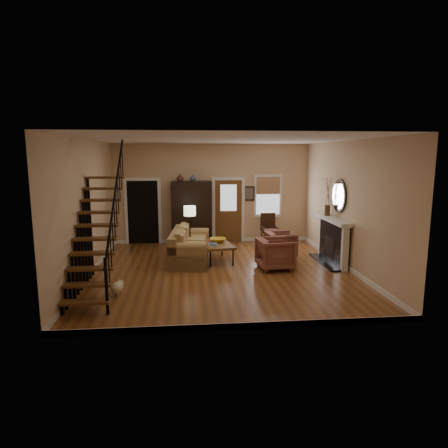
{
  "coord_description": "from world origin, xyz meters",
  "views": [
    {
      "loc": [
        -0.9,
        -9.81,
        2.92
      ],
      "look_at": [
        0.1,
        0.4,
        1.15
      ],
      "focal_mm": 32.0,
      "sensor_mm": 36.0,
      "label": 1
    }
  ],
  "objects": [
    {
      "name": "floor_lamp",
      "position": [
        -0.77,
        1.59,
        0.74
      ],
      "size": [
        0.41,
        0.41,
        1.49
      ],
      "primitive_type": null,
      "rotation": [
        0.0,
        0.0,
        -0.24
      ],
      "color": "black",
      "rests_on": "ground"
    },
    {
      "name": "armchair_left",
      "position": [
        1.41,
        0.07,
        0.4
      ],
      "size": [
        0.96,
        0.93,
        0.81
      ],
      "primitive_type": "imported",
      "rotation": [
        0.0,
        0.0,
        1.66
      ],
      "color": "maroon",
      "rests_on": "ground"
    },
    {
      "name": "books",
      "position": [
        -0.17,
        0.69,
        0.54
      ],
      "size": [
        0.24,
        0.33,
        0.06
      ],
      "primitive_type": null,
      "color": "beige",
      "rests_on": "coffee_table"
    },
    {
      "name": "sofa",
      "position": [
        -0.78,
        1.09,
        0.43
      ],
      "size": [
        1.17,
        2.36,
        0.85
      ],
      "primitive_type": null,
      "rotation": [
        0.0,
        0.0,
        -0.08
      ],
      "color": "#9A7B46",
      "rests_on": "ground"
    },
    {
      "name": "coffee_table",
      "position": [
        -0.05,
        0.99,
        0.25
      ],
      "size": [
        0.98,
        1.43,
        0.51
      ],
      "primitive_type": null,
      "rotation": [
        0.0,
        0.0,
        0.17
      ],
      "color": "brown",
      "rests_on": "ground"
    },
    {
      "name": "bowl",
      "position": [
        0.0,
        1.14,
        0.56
      ],
      "size": [
        0.45,
        0.45,
        0.11
      ],
      "primitive_type": "imported",
      "color": "gold",
      "rests_on": "coffee_table"
    },
    {
      "name": "vase_b",
      "position": [
        -0.65,
        3.05,
        2.21
      ],
      "size": [
        0.2,
        0.2,
        0.21
      ],
      "primitive_type": "imported",
      "color": "#334C60",
      "rests_on": "armoire"
    },
    {
      "name": "staircase",
      "position": [
        -2.78,
        -1.3,
        1.6
      ],
      "size": [
        0.94,
        2.8,
        3.2
      ],
      "primitive_type": null,
      "color": "brown",
      "rests_on": "ground"
    },
    {
      "name": "vase_a",
      "position": [
        -1.05,
        3.05,
        2.22
      ],
      "size": [
        0.24,
        0.24,
        0.25
      ],
      "primitive_type": "imported",
      "color": "#4C2619",
      "rests_on": "armoire"
    },
    {
      "name": "room",
      "position": [
        -0.41,
        1.76,
        1.51
      ],
      "size": [
        7.0,
        7.33,
        3.3
      ],
      "color": "brown",
      "rests_on": "ground"
    },
    {
      "name": "side_chair",
      "position": [
        1.85,
        2.95,
        0.51
      ],
      "size": [
        0.54,
        0.54,
        1.02
      ],
      "primitive_type": null,
      "color": "#331D10",
      "rests_on": "ground"
    },
    {
      "name": "armchair_right",
      "position": [
        1.85,
        1.29,
        0.37
      ],
      "size": [
        0.86,
        0.84,
        0.73
      ],
      "primitive_type": "imported",
      "rotation": [
        0.0,
        0.0,
        1.65
      ],
      "color": "maroon",
      "rests_on": "ground"
    },
    {
      "name": "armoire",
      "position": [
        -0.7,
        3.15,
        1.05
      ],
      "size": [
        1.3,
        0.6,
        2.1
      ],
      "primitive_type": null,
      "color": "black",
      "rests_on": "ground"
    },
    {
      "name": "dog",
      "position": [
        -2.37,
        -1.57,
        0.15
      ],
      "size": [
        0.32,
        0.44,
        0.29
      ],
      "primitive_type": null,
      "rotation": [
        0.0,
        0.0,
        -0.21
      ],
      "color": "beige",
      "rests_on": "ground"
    },
    {
      "name": "fireplace",
      "position": [
        3.13,
        0.5,
        0.74
      ],
      "size": [
        0.33,
        1.95,
        2.3
      ],
      "color": "black",
      "rests_on": "ground"
    }
  ]
}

